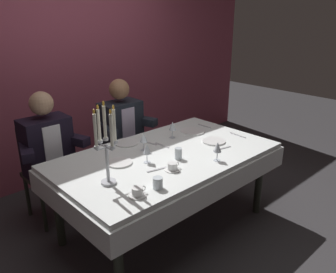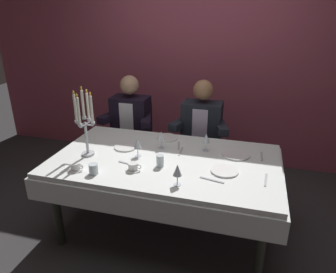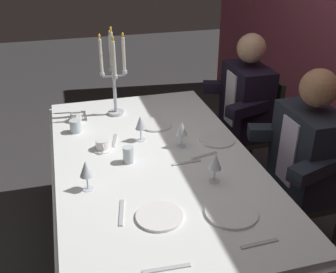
# 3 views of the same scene
# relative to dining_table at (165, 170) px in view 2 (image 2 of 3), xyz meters

# --- Properties ---
(ground_plane) EXTENTS (12.00, 12.00, 0.00)m
(ground_plane) POSITION_rel_dining_table_xyz_m (0.00, 0.00, -0.62)
(ground_plane) COLOR #343133
(back_wall) EXTENTS (6.00, 0.12, 2.70)m
(back_wall) POSITION_rel_dining_table_xyz_m (0.00, 1.66, 0.73)
(back_wall) COLOR #9A4256
(back_wall) RESTS_ON ground_plane
(dining_table) EXTENTS (1.94, 1.14, 0.74)m
(dining_table) POSITION_rel_dining_table_xyz_m (0.00, 0.00, 0.00)
(dining_table) COLOR white
(dining_table) RESTS_ON ground_plane
(candelabra) EXTENTS (0.19, 0.19, 0.61)m
(candelabra) POSITION_rel_dining_table_xyz_m (-0.67, -0.12, 0.41)
(candelabra) COLOR silver
(candelabra) RESTS_ON dining_table
(dinner_plate_0) EXTENTS (0.22, 0.22, 0.01)m
(dinner_plate_0) POSITION_rel_dining_table_xyz_m (-0.11, 0.42, 0.13)
(dinner_plate_0) COLOR white
(dinner_plate_0) RESTS_ON dining_table
(dinner_plate_1) EXTENTS (0.24, 0.24, 0.01)m
(dinner_plate_1) POSITION_rel_dining_table_xyz_m (0.57, 0.22, 0.13)
(dinner_plate_1) COLOR white
(dinner_plate_1) RESTS_ON dining_table
(dinner_plate_2) EXTENTS (0.21, 0.21, 0.01)m
(dinner_plate_2) POSITION_rel_dining_table_xyz_m (-0.41, 0.11, 0.13)
(dinner_plate_2) COLOR white
(dinner_plate_2) RESTS_ON dining_table
(dinner_plate_3) EXTENTS (0.22, 0.22, 0.01)m
(dinner_plate_3) POSITION_rel_dining_table_xyz_m (0.51, -0.10, 0.13)
(dinner_plate_3) COLOR white
(dinner_plate_3) RESTS_ON dining_table
(wine_glass_0) EXTENTS (0.07, 0.07, 0.16)m
(wine_glass_0) POSITION_rel_dining_table_xyz_m (0.20, -0.39, 0.23)
(wine_glass_0) COLOR silver
(wine_glass_0) RESTS_ON dining_table
(wine_glass_1) EXTENTS (0.07, 0.07, 0.16)m
(wine_glass_1) POSITION_rel_dining_table_xyz_m (-0.09, 0.19, 0.23)
(wine_glass_1) COLOR silver
(wine_glass_1) RESTS_ON dining_table
(wine_glass_2) EXTENTS (0.07, 0.07, 0.16)m
(wine_glass_2) POSITION_rel_dining_table_xyz_m (-0.24, -0.03, 0.23)
(wine_glass_2) COLOR silver
(wine_glass_2) RESTS_ON dining_table
(wine_glass_3) EXTENTS (0.07, 0.07, 0.16)m
(wine_glass_3) POSITION_rel_dining_table_xyz_m (0.31, 0.24, 0.23)
(wine_glass_3) COLOR silver
(wine_glass_3) RESTS_ON dining_table
(water_tumbler_0) EXTENTS (0.07, 0.07, 0.08)m
(water_tumbler_0) POSITION_rel_dining_table_xyz_m (-0.46, -0.41, 0.16)
(water_tumbler_0) COLOR silver
(water_tumbler_0) RESTS_ON dining_table
(water_tumbler_1) EXTENTS (0.06, 0.06, 0.09)m
(water_tumbler_1) POSITION_rel_dining_table_xyz_m (-0.00, -0.15, 0.17)
(water_tumbler_1) COLOR silver
(water_tumbler_1) RESTS_ON dining_table
(coffee_cup_0) EXTENTS (0.13, 0.12, 0.06)m
(coffee_cup_0) POSITION_rel_dining_table_xyz_m (-0.18, -0.27, 0.15)
(coffee_cup_0) COLOR white
(coffee_cup_0) RESTS_ON dining_table
(coffee_cup_1) EXTENTS (0.13, 0.12, 0.06)m
(coffee_cup_1) POSITION_rel_dining_table_xyz_m (-0.62, -0.39, 0.15)
(coffee_cup_1) COLOR white
(coffee_cup_1) RESTS_ON dining_table
(fork_0) EXTENTS (0.17, 0.06, 0.01)m
(fork_0) POSITION_rel_dining_table_xyz_m (-0.27, -0.19, 0.12)
(fork_0) COLOR #B7B7BC
(fork_0) RESTS_ON dining_table
(knife_1) EXTENTS (0.19, 0.06, 0.01)m
(knife_1) POSITION_rel_dining_table_xyz_m (0.44, -0.26, 0.12)
(knife_1) COLOR #B7B7BC
(knife_1) RESTS_ON dining_table
(fork_2) EXTENTS (0.06, 0.17, 0.01)m
(fork_2) POSITION_rel_dining_table_xyz_m (0.05, 0.28, 0.12)
(fork_2) COLOR #B7B7BC
(fork_2) RESTS_ON dining_table
(fork_3) EXTENTS (0.03, 0.17, 0.01)m
(fork_3) POSITION_rel_dining_table_xyz_m (0.10, 0.16, 0.12)
(fork_3) COLOR #B7B7BC
(fork_3) RESTS_ON dining_table
(knife_4) EXTENTS (0.03, 0.19, 0.01)m
(knife_4) POSITION_rel_dining_table_xyz_m (0.82, -0.15, 0.12)
(knife_4) COLOR #B7B7BC
(knife_4) RESTS_ON dining_table
(fork_5) EXTENTS (0.02, 0.17, 0.01)m
(fork_5) POSITION_rel_dining_table_xyz_m (0.79, 0.25, 0.12)
(fork_5) COLOR #B7B7BC
(fork_5) RESTS_ON dining_table
(seated_diner_0) EXTENTS (0.63, 0.48, 1.24)m
(seated_diner_0) POSITION_rel_dining_table_xyz_m (-0.67, 0.89, 0.11)
(seated_diner_0) COLOR #262A21
(seated_diner_0) RESTS_ON ground_plane
(seated_diner_1) EXTENTS (0.63, 0.48, 1.24)m
(seated_diner_1) POSITION_rel_dining_table_xyz_m (0.16, 0.89, 0.11)
(seated_diner_1) COLOR #262A21
(seated_diner_1) RESTS_ON ground_plane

